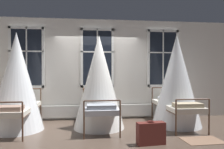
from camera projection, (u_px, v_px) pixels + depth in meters
ground at (100, 127)px, 5.80m from camera, size 20.61×20.61×0.00m
back_wall_with_windows at (97, 69)px, 6.90m from camera, size 8.73×0.10×3.03m
window_bank at (97, 84)px, 6.79m from camera, size 5.12×0.10×2.68m
cot_first at (17, 83)px, 5.52m from camera, size 1.30×1.92×2.41m
cot_second at (99, 83)px, 5.76m from camera, size 1.30×1.92×2.38m
cot_third at (176, 81)px, 6.00m from camera, size 1.30×1.92×2.44m
rug_third at (202, 140)px, 4.69m from camera, size 0.82×0.58×0.01m
suitcase_dark at (151, 133)px, 4.46m from camera, size 0.58×0.27×0.47m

